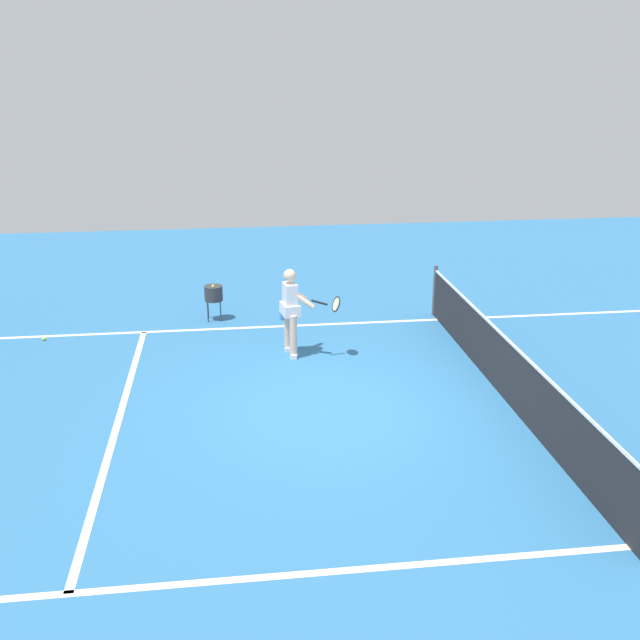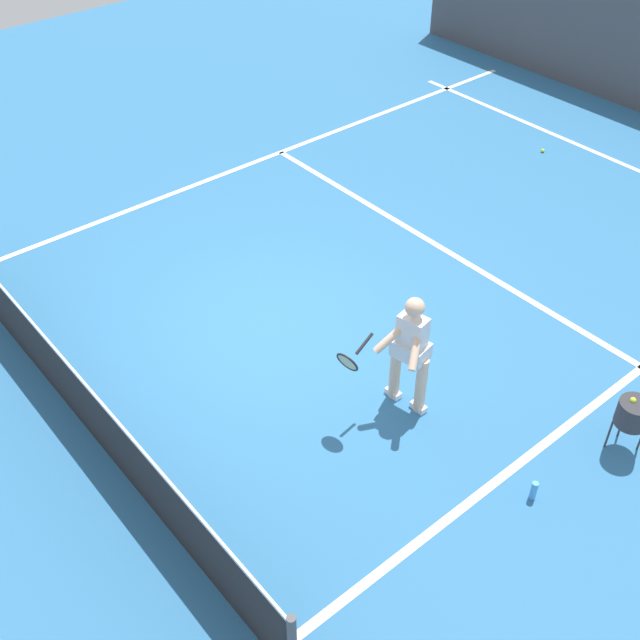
% 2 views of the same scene
% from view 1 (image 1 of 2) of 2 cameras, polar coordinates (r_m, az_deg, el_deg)
% --- Properties ---
extents(ground_plane, '(25.94, 25.94, 0.00)m').
position_cam_1_polar(ground_plane, '(10.97, 1.07, -6.87)').
color(ground_plane, teal).
extents(service_line_marking, '(7.36, 0.10, 0.01)m').
position_cam_1_polar(service_line_marking, '(11.01, -15.41, -7.51)').
color(service_line_marking, white).
rests_on(service_line_marking, ground).
extents(sideline_left_marking, '(0.10, 17.95, 0.01)m').
position_cam_1_polar(sideline_left_marking, '(14.34, -1.04, -0.40)').
color(sideline_left_marking, white).
rests_on(sideline_left_marking, ground).
extents(sideline_right_marking, '(0.10, 17.95, 0.01)m').
position_cam_1_polar(sideline_right_marking, '(7.89, 5.12, -18.60)').
color(sideline_right_marking, white).
rests_on(sideline_right_marking, ground).
extents(court_net, '(8.04, 0.08, 1.04)m').
position_cam_1_polar(court_net, '(11.43, 14.32, -3.73)').
color(court_net, '#4C4C51').
rests_on(court_net, ground).
extents(tennis_player, '(0.70, 1.03, 1.55)m').
position_cam_1_polar(tennis_player, '(12.65, -2.20, 0.90)').
color(tennis_player, beige).
rests_on(tennis_player, ground).
extents(tennis_ball_mid, '(0.07, 0.07, 0.07)m').
position_cam_1_polar(tennis_ball_mid, '(14.48, -20.69, -1.38)').
color(tennis_ball_mid, '#D1E533').
rests_on(tennis_ball_mid, ground).
extents(ball_hopper, '(0.36, 0.36, 0.74)m').
position_cam_1_polar(ball_hopper, '(14.65, -8.29, 2.05)').
color(ball_hopper, '#333338').
rests_on(ball_hopper, ground).
extents(water_bottle, '(0.07, 0.07, 0.24)m').
position_cam_1_polar(water_bottle, '(14.62, -3.06, 0.45)').
color(water_bottle, '#4C9EE5').
rests_on(water_bottle, ground).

